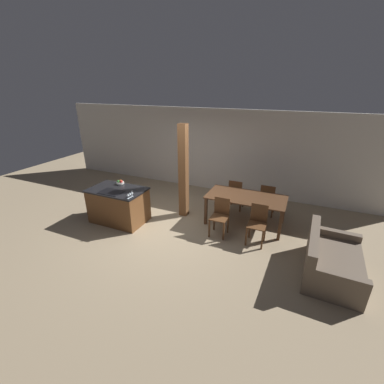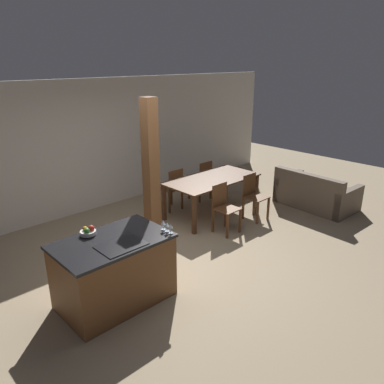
% 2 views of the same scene
% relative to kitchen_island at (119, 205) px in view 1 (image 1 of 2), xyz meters
% --- Properties ---
extents(ground_plane, '(16.00, 16.00, 0.00)m').
position_rel_kitchen_island_xyz_m(ground_plane, '(1.28, 0.31, -0.46)').
color(ground_plane, '#9E896B').
extents(wall_back, '(11.20, 0.08, 2.70)m').
position_rel_kitchen_island_xyz_m(wall_back, '(1.28, 3.17, 0.89)').
color(wall_back, silver).
rests_on(wall_back, ground_plane).
extents(kitchen_island, '(1.44, 0.91, 0.92)m').
position_rel_kitchen_island_xyz_m(kitchen_island, '(0.00, 0.00, 0.00)').
color(kitchen_island, brown).
rests_on(kitchen_island, ground_plane).
extents(fruit_bowl, '(0.20, 0.20, 0.12)m').
position_rel_kitchen_island_xyz_m(fruit_bowl, '(-0.14, 0.32, 0.50)').
color(fruit_bowl, silver).
rests_on(fruit_bowl, kitchen_island).
extents(wine_glass_near, '(0.06, 0.06, 0.13)m').
position_rel_kitchen_island_xyz_m(wine_glass_near, '(0.65, -0.39, 0.56)').
color(wine_glass_near, silver).
rests_on(wine_glass_near, kitchen_island).
extents(wine_glass_middle, '(0.06, 0.06, 0.13)m').
position_rel_kitchen_island_xyz_m(wine_glass_middle, '(0.65, -0.31, 0.56)').
color(wine_glass_middle, silver).
rests_on(wine_glass_middle, kitchen_island).
extents(wine_glass_far, '(0.06, 0.06, 0.13)m').
position_rel_kitchen_island_xyz_m(wine_glass_far, '(0.65, -0.23, 0.56)').
color(wine_glass_far, silver).
rests_on(wine_glass_far, kitchen_island).
extents(dining_table, '(1.96, 0.99, 0.78)m').
position_rel_kitchen_island_xyz_m(dining_table, '(3.08, 1.18, 0.23)').
color(dining_table, '#51331E').
rests_on(dining_table, ground_plane).
extents(dining_chair_near_left, '(0.40, 0.40, 0.91)m').
position_rel_kitchen_island_xyz_m(dining_chair_near_left, '(2.64, 0.45, 0.03)').
color(dining_chair_near_left, brown).
rests_on(dining_chair_near_left, ground_plane).
extents(dining_chair_near_right, '(0.40, 0.40, 0.91)m').
position_rel_kitchen_island_xyz_m(dining_chair_near_right, '(3.52, 0.45, 0.03)').
color(dining_chair_near_right, brown).
rests_on(dining_chair_near_right, ground_plane).
extents(dining_chair_far_left, '(0.40, 0.40, 0.91)m').
position_rel_kitchen_island_xyz_m(dining_chair_far_left, '(2.64, 1.90, 0.03)').
color(dining_chair_far_left, brown).
rests_on(dining_chair_far_left, ground_plane).
extents(dining_chair_far_right, '(0.40, 0.40, 0.91)m').
position_rel_kitchen_island_xyz_m(dining_chair_far_right, '(3.52, 1.90, 0.03)').
color(dining_chair_far_right, brown).
rests_on(dining_chair_far_right, ground_plane).
extents(couch, '(1.03, 1.64, 0.81)m').
position_rel_kitchen_island_xyz_m(couch, '(5.02, -0.09, -0.18)').
color(couch, brown).
rests_on(couch, ground_plane).
extents(timber_post, '(0.21, 0.21, 2.50)m').
position_rel_kitchen_island_xyz_m(timber_post, '(1.42, 1.01, 0.79)').
color(timber_post, brown).
rests_on(timber_post, ground_plane).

